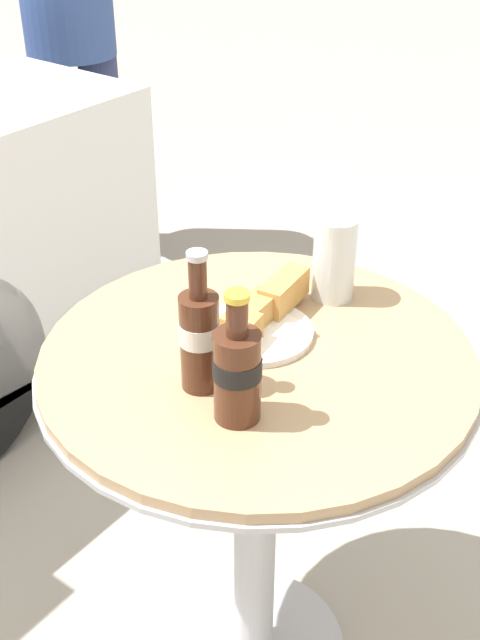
{
  "coord_description": "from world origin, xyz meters",
  "views": [
    {
      "loc": [
        -0.88,
        -0.63,
        1.53
      ],
      "look_at": [
        0.0,
        0.04,
        0.83
      ],
      "focal_mm": 45.0,
      "sensor_mm": 36.0,
      "label": 1
    }
  ],
  "objects_px": {
    "bistro_table": "(256,440)",
    "cola_bottle_right": "(237,370)",
    "cola_bottle_left": "(200,336)",
    "drinking_glass": "(335,262)",
    "lunch_plate_near": "(256,322)",
    "pedestrian": "(68,16)"
  },
  "relations": [
    {
      "from": "pedestrian",
      "to": "cola_bottle_right",
      "type": "bearing_deg",
      "value": -126.43
    },
    {
      "from": "cola_bottle_right",
      "to": "lunch_plate_near",
      "type": "distance_m",
      "value": 0.23
    },
    {
      "from": "drinking_glass",
      "to": "cola_bottle_right",
      "type": "bearing_deg",
      "value": -169.36
    },
    {
      "from": "drinking_glass",
      "to": "pedestrian",
      "type": "distance_m",
      "value": 1.92
    },
    {
      "from": "cola_bottle_right",
      "to": "pedestrian",
      "type": "bearing_deg",
      "value": 53.57
    },
    {
      "from": "lunch_plate_near",
      "to": "pedestrian",
      "type": "distance_m",
      "value": 1.99
    },
    {
      "from": "cola_bottle_left",
      "to": "lunch_plate_near",
      "type": "bearing_deg",
      "value": 5.71
    },
    {
      "from": "cola_bottle_right",
      "to": "drinking_glass",
      "type": "relative_size",
      "value": 1.34
    },
    {
      "from": "cola_bottle_left",
      "to": "lunch_plate_near",
      "type": "distance_m",
      "value": 0.18
    },
    {
      "from": "drinking_glass",
      "to": "lunch_plate_near",
      "type": "relative_size",
      "value": 0.49
    },
    {
      "from": "drinking_glass",
      "to": "pedestrian",
      "type": "relative_size",
      "value": 0.1
    },
    {
      "from": "cola_bottle_right",
      "to": "drinking_glass",
      "type": "bearing_deg",
      "value": 10.64
    },
    {
      "from": "drinking_glass",
      "to": "pedestrian",
      "type": "height_order",
      "value": "pedestrian"
    },
    {
      "from": "bistro_table",
      "to": "drinking_glass",
      "type": "xyz_separation_m",
      "value": [
        0.23,
        -0.0,
        0.26
      ]
    },
    {
      "from": "cola_bottle_left",
      "to": "cola_bottle_right",
      "type": "height_order",
      "value": "cola_bottle_left"
    },
    {
      "from": "lunch_plate_near",
      "to": "cola_bottle_right",
      "type": "bearing_deg",
      "value": -150.76
    },
    {
      "from": "bistro_table",
      "to": "cola_bottle_right",
      "type": "bearing_deg",
      "value": -154.12
    },
    {
      "from": "bistro_table",
      "to": "drinking_glass",
      "type": "height_order",
      "value": "drinking_glass"
    },
    {
      "from": "bistro_table",
      "to": "cola_bottle_right",
      "type": "relative_size",
      "value": 3.7
    },
    {
      "from": "cola_bottle_right",
      "to": "lunch_plate_near",
      "type": "relative_size",
      "value": 0.66
    },
    {
      "from": "bistro_table",
      "to": "drinking_glass",
      "type": "bearing_deg",
      "value": -0.25
    },
    {
      "from": "bistro_table",
      "to": "lunch_plate_near",
      "type": "relative_size",
      "value": 2.45
    }
  ]
}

